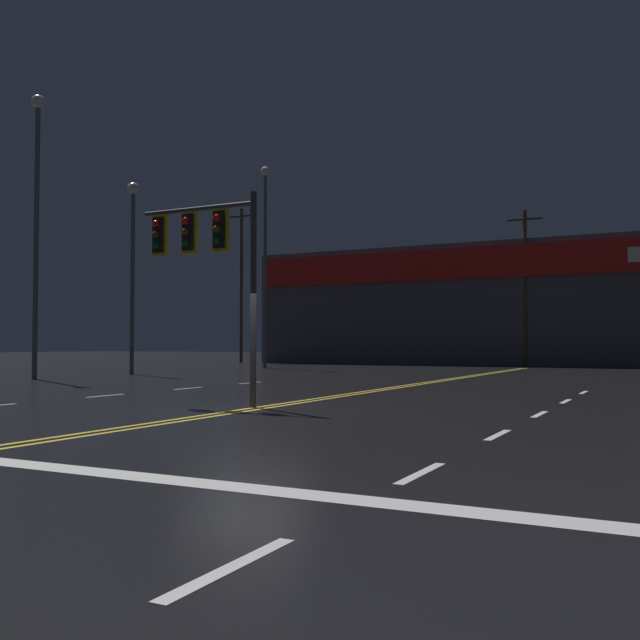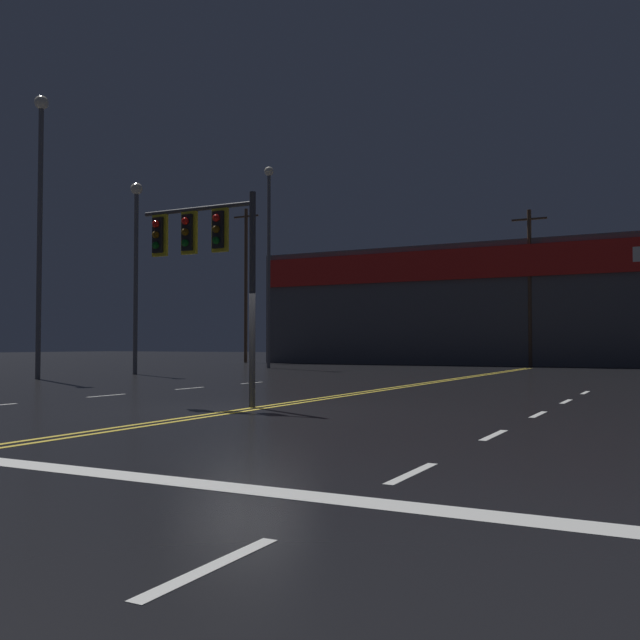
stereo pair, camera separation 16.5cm
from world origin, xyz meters
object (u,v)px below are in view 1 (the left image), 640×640
object	(u,v)px
traffic_signal_median	(203,244)
streetlight_far_median	(265,243)
streetlight_near_right	(37,202)
streetlight_near_left	(133,251)

from	to	relation	value
traffic_signal_median	streetlight_far_median	world-z (taller)	streetlight_far_median
traffic_signal_median	streetlight_near_right	world-z (taller)	streetlight_near_right
traffic_signal_median	streetlight_near_right	size ratio (longest dim) A/B	0.42
traffic_signal_median	streetlight_near_right	distance (m)	15.28
streetlight_near_left	streetlight_near_right	world-z (taller)	streetlight_near_right
traffic_signal_median	streetlight_near_left	distance (m)	17.91
streetlight_near_left	traffic_signal_median	bearing A→B (deg)	-43.37
streetlight_near_left	streetlight_near_right	size ratio (longest dim) A/B	0.78
streetlight_far_median	streetlight_near_right	bearing A→B (deg)	-94.46
traffic_signal_median	streetlight_near_left	size ratio (longest dim) A/B	0.53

